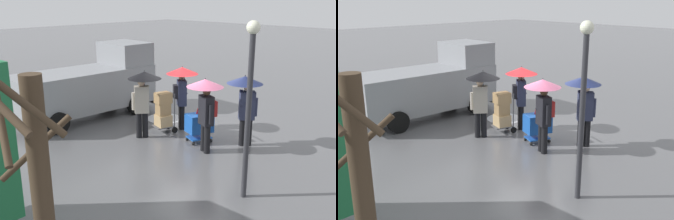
{
  "view_description": "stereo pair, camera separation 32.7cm",
  "coord_description": "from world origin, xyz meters",
  "views": [
    {
      "loc": [
        -7.66,
        9.08,
        4.33
      ],
      "look_at": [
        0.1,
        1.09,
        1.05
      ],
      "focal_mm": 41.77,
      "sensor_mm": 36.0,
      "label": 1
    },
    {
      "loc": [
        -7.89,
        8.85,
        4.33
      ],
      "look_at": [
        0.1,
        1.09,
        1.05
      ],
      "focal_mm": 41.77,
      "sensor_mm": 36.0,
      "label": 2
    }
  ],
  "objects": [
    {
      "name": "pedestrian_black_side",
      "position": [
        0.7,
        -0.18,
        1.57
      ],
      "size": [
        1.04,
        1.04,
        2.15
      ],
      "color": "black",
      "rests_on": "ground"
    },
    {
      "name": "shopping_cart_vendor",
      "position": [
        -0.49,
        0.33,
        0.57
      ],
      "size": [
        0.81,
        0.96,
        1.04
      ],
      "color": "#1951B2",
      "rests_on": "ground"
    },
    {
      "name": "cargo_van_parked_right",
      "position": [
        4.13,
        1.03,
        1.18
      ],
      "size": [
        2.36,
        5.42,
        2.6
      ],
      "color": "gray",
      "rests_on": "ground"
    },
    {
      "name": "ground_plane",
      "position": [
        0.0,
        0.0,
        0.0
      ],
      "size": [
        90.0,
        90.0,
        0.0
      ],
      "primitive_type": "plane",
      "color": "#5B5B5E"
    },
    {
      "name": "street_lamp",
      "position": [
        -3.41,
        2.28,
        2.37
      ],
      "size": [
        0.28,
        0.28,
        3.86
      ],
      "color": "#2D2D33",
      "rests_on": "ground"
    },
    {
      "name": "pedestrian_white_side",
      "position": [
        -1.64,
        -0.36,
        1.57
      ],
      "size": [
        1.04,
        1.04,
        2.15
      ],
      "color": "black",
      "rests_on": "ground"
    },
    {
      "name": "pedestrian_far_side",
      "position": [
        -1.1,
        0.8,
        1.57
      ],
      "size": [
        1.04,
        1.04,
        2.15
      ],
      "color": "black",
      "rests_on": "ground"
    },
    {
      "name": "hand_dolly_boxes",
      "position": [
        0.89,
        0.48,
        0.73
      ],
      "size": [
        0.69,
        0.82,
        1.34
      ],
      "color": "#515156",
      "rests_on": "ground"
    },
    {
      "name": "slush_patch_near_cluster",
      "position": [
        1.91,
        -0.6,
        0.0
      ],
      "size": [
        1.29,
        1.29,
        0.01
      ],
      "primitive_type": "cylinder",
      "color": "silver",
      "rests_on": "ground"
    },
    {
      "name": "pedestrian_pink_side",
      "position": [
        1.0,
        1.25,
        1.58
      ],
      "size": [
        1.04,
        1.04,
        2.15
      ],
      "color": "black",
      "rests_on": "ground"
    },
    {
      "name": "bare_tree_near",
      "position": [
        -3.88,
        7.26,
        1.93
      ],
      "size": [
        1.33,
        1.34,
        3.91
      ],
      "color": "#423323",
      "rests_on": "ground"
    }
  ]
}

